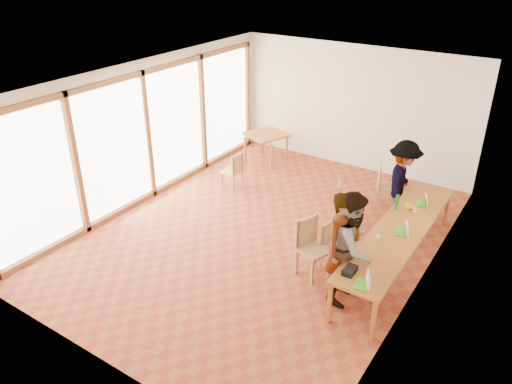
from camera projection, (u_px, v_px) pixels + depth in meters
ground at (264, 233)px, 9.75m from camera, size 8.00×8.00×0.00m
wall_back at (354, 108)px, 12.05m from camera, size 6.00×0.10×3.00m
wall_front at (89, 271)px, 6.09m from camera, size 6.00×0.10×3.00m
wall_right at (431, 206)px, 7.60m from camera, size 0.10×8.00×3.00m
window_wall at (147, 132)px, 10.53m from camera, size 0.10×8.00×3.00m
ceiling at (266, 80)px, 8.38m from camera, size 6.00×8.00×0.04m
communal_table at (400, 231)px, 8.45m from camera, size 0.80×4.00×0.75m
side_table at (266, 136)px, 12.64m from camera, size 0.90×0.90×0.75m
chair_near at (310, 240)px, 8.35m from camera, size 0.61×0.61×0.54m
chair_mid at (331, 240)px, 8.53m from camera, size 0.43×0.43×0.46m
chair_far at (343, 201)px, 9.73m from camera, size 0.57×0.57×0.50m
chair_empty at (384, 181)px, 10.54m from camera, size 0.56×0.56×0.49m
chair_spare at (234, 167)px, 11.28m from camera, size 0.42×0.42×0.45m
person_near at (343, 247)px, 7.64m from camera, size 0.59×0.75×1.81m
person_mid at (352, 246)px, 7.64m from camera, size 0.77×0.95×1.84m
person_far at (402, 182)px, 9.81m from camera, size 0.85×1.22×1.72m
laptop_near at (365, 282)px, 7.02m from camera, size 0.29×0.31×0.22m
laptop_mid at (404, 230)px, 8.29m from camera, size 0.27×0.29×0.20m
laptop_far at (424, 202)px, 9.19m from camera, size 0.27×0.28×0.19m
yellow_mug at (409, 206)px, 9.04m from camera, size 0.16×0.16×0.11m
green_bottle at (397, 202)px, 9.00m from camera, size 0.07×0.07×0.28m
clear_glass at (377, 238)px, 8.10m from camera, size 0.07×0.07×0.09m
condiment_cup at (415, 210)px, 8.98m from camera, size 0.08×0.08×0.06m
pink_phone at (415, 210)px, 9.02m from camera, size 0.05×0.10×0.01m
black_pouch at (350, 271)px, 7.30m from camera, size 0.16×0.26×0.09m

